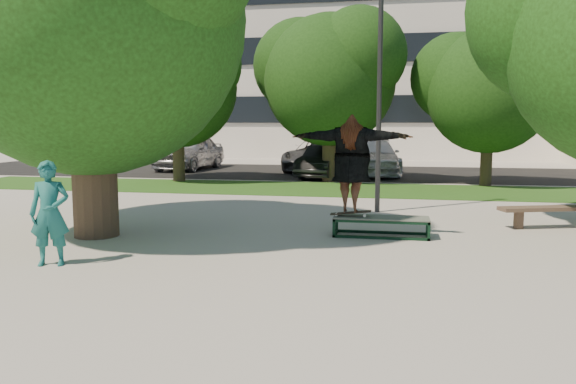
% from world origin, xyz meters
% --- Properties ---
extents(ground, '(120.00, 120.00, 0.00)m').
position_xyz_m(ground, '(0.00, 0.00, 0.00)').
color(ground, '#9E9B91').
rests_on(ground, ground).
extents(grass_strip, '(30.00, 4.00, 0.02)m').
position_xyz_m(grass_strip, '(1.00, 9.50, 0.01)').
color(grass_strip, '#234F16').
rests_on(grass_strip, ground).
extents(asphalt_strip, '(40.00, 8.00, 0.01)m').
position_xyz_m(asphalt_strip, '(0.00, 16.00, 0.01)').
color(asphalt_strip, black).
rests_on(asphalt_strip, ground).
extents(bg_tree_left, '(5.28, 4.51, 5.77)m').
position_xyz_m(bg_tree_left, '(-6.57, 11.07, 3.73)').
color(bg_tree_left, '#38281E').
rests_on(bg_tree_left, ground).
extents(bg_tree_mid, '(5.76, 4.92, 6.24)m').
position_xyz_m(bg_tree_mid, '(-1.08, 12.08, 4.02)').
color(bg_tree_mid, '#38281E').
rests_on(bg_tree_mid, ground).
extents(bg_tree_right, '(5.04, 4.31, 5.43)m').
position_xyz_m(bg_tree_right, '(4.43, 11.57, 3.49)').
color(bg_tree_right, '#38281E').
rests_on(bg_tree_right, ground).
extents(lamppost, '(0.25, 0.15, 6.11)m').
position_xyz_m(lamppost, '(1.00, 5.00, 3.15)').
color(lamppost, '#2D2D30').
rests_on(lamppost, ground).
extents(office_building, '(30.00, 14.12, 16.00)m').
position_xyz_m(office_building, '(-2.00, 31.98, 8.00)').
color(office_building, beige).
rests_on(office_building, ground).
extents(grind_box, '(1.80, 0.60, 0.38)m').
position_xyz_m(grind_box, '(1.17, 1.98, 0.19)').
color(grind_box, black).
rests_on(grind_box, ground).
extents(skater_rig, '(2.34, 0.83, 1.94)m').
position_xyz_m(skater_rig, '(0.58, 1.98, 1.38)').
color(skater_rig, white).
rests_on(skater_rig, grind_box).
extents(bystander, '(0.67, 0.54, 1.60)m').
position_xyz_m(bystander, '(-3.71, -1.18, 0.80)').
color(bystander, '#1A625F').
rests_on(bystander, ground).
extents(bench, '(2.89, 1.28, 0.45)m').
position_xyz_m(bench, '(4.93, 3.64, 0.37)').
color(bench, brown).
rests_on(bench, ground).
extents(car_silver_a, '(2.28, 4.92, 1.63)m').
position_xyz_m(car_silver_a, '(-8.08, 16.35, 0.82)').
color(car_silver_a, '#A9A8AD').
rests_on(car_silver_a, asphalt_strip).
extents(car_dark, '(2.06, 4.09, 1.29)m').
position_xyz_m(car_dark, '(-1.31, 13.50, 0.64)').
color(car_dark, black).
rests_on(car_dark, asphalt_strip).
extents(car_grey, '(2.94, 5.37, 1.43)m').
position_xyz_m(car_grey, '(-2.00, 16.50, 0.71)').
color(car_grey, '#55555A').
rests_on(car_grey, asphalt_strip).
extents(car_silver_b, '(2.57, 5.27, 1.48)m').
position_xyz_m(car_silver_b, '(0.50, 15.13, 0.74)').
color(car_silver_b, silver).
rests_on(car_silver_b, asphalt_strip).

